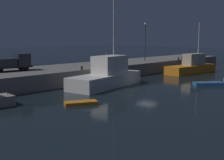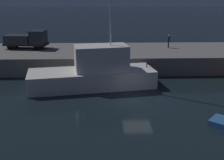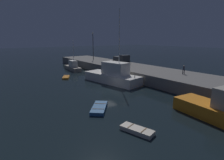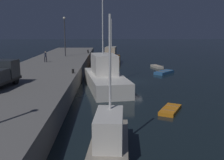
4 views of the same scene
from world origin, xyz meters
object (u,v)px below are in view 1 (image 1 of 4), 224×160
Objects in this scene: dinghy_red_small at (208,84)px; bollard_central at (178,59)px; rowboat_white_mid at (81,103)px; bollard_east at (82,68)px; lamp_post_east at (145,38)px; fishing_trawler_red at (107,76)px; fishing_boat_white at (192,67)px; bollard_west at (182,58)px; dockworker at (106,57)px; utility_truck at (12,62)px.

bollard_central is (14.49, 13.34, 2.09)m from dinghy_red_small.
bollard_east is at bearing 48.83° from rowboat_white_mid.
fishing_trawler_red is at bearing -157.54° from lamp_post_east.
bollard_west is at bearing 44.28° from fishing_boat_white.
bollard_west is (5.07, 4.94, 1.15)m from fishing_boat_white.
rowboat_white_mid is 0.46× the size of lamp_post_east.
fishing_trawler_red reaches higher than rowboat_white_mid.
lamp_post_east is 14.90× the size of bollard_east.
dockworker reaches higher than bollard_central.
fishing_trawler_red is 4.05m from bollard_east.
rowboat_white_mid is at bearing -154.48° from lamp_post_east.
utility_truck reaches higher than rowboat_white_mid.
rowboat_white_mid is 12.81m from bollard_east.
utility_truck reaches higher than dinghy_red_small.
bollard_east is at bearing 130.28° from dinghy_red_small.
fishing_trawler_red is at bearing 177.02° from fishing_boat_white.
bollard_west is 1.23× the size of bollard_central.
lamp_post_east is 4.39× the size of dockworker.
fishing_trawler_red is at bearing -171.53° from bollard_central.
utility_truck is at bearing 132.76° from fishing_trawler_red.
utility_truck is 3.37× the size of dockworker.
fishing_boat_white is 2.05× the size of utility_truck.
utility_truck reaches higher than bollard_central.
dinghy_red_small is 21.18m from bollard_west.
bollard_east is (-27.57, -0.07, -0.06)m from bollard_west.
bollard_west reaches higher than rowboat_white_mid.
lamp_post_east is at bearing 25.52° from rowboat_white_mid.
dinghy_red_small is at bearing -137.38° from bollard_central.
dockworker is at bearing 162.12° from bollard_west.
bollard_east is at bearing 179.79° from bollard_central.
fishing_boat_white reaches higher than bollard_west.
lamp_post_east is at bearing 22.46° from fishing_trawler_red.
rowboat_white_mid is at bearing -165.06° from bollard_west.
rowboat_white_mid is 20.08m from dinghy_red_small.
bollard_central is at bearing -0.21° from bollard_east.
dockworker is 3.40× the size of bollard_east.
fishing_trawler_red is at bearing -134.91° from dockworker.
fishing_trawler_red is at bearing 136.40° from dinghy_red_small.
fishing_trawler_red is 3.35× the size of dinghy_red_small.
utility_truck is 11.40× the size of bollard_central.
bollard_east is (-22.50, 4.87, 1.09)m from fishing_boat_white.
utility_truck is at bearing 142.86° from bollard_east.
bollard_west is (35.88, 9.57, 2.20)m from rowboat_white_mid.
fishing_trawler_red is at bearing -71.86° from bollard_east.
bollard_west is at bearing 39.83° from dinghy_red_small.
dockworker reaches higher than bollard_east.
lamp_post_east is at bearing 107.88° from fishing_boat_white.
rowboat_white_mid is (-9.55, -5.74, -1.29)m from fishing_trawler_red.
dockworker is 17.91m from bollard_west.
fishing_boat_white reaches higher than rowboat_white_mid.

